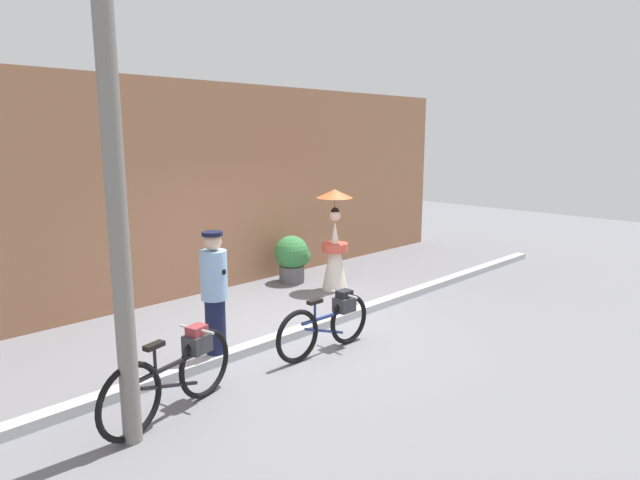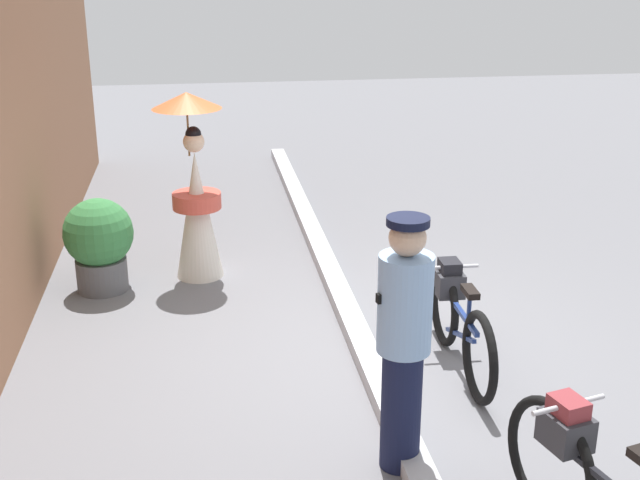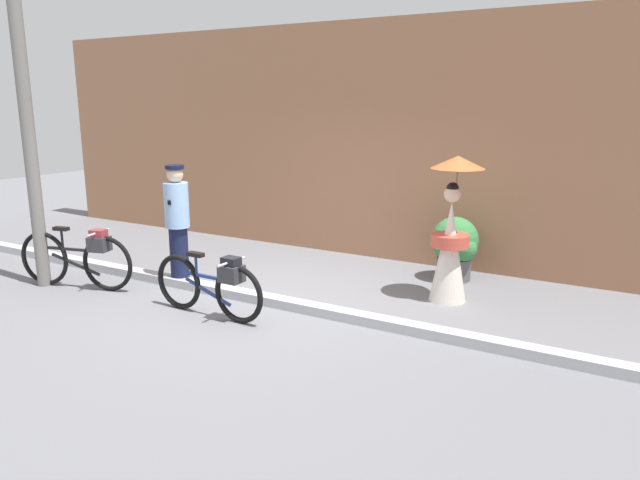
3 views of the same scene
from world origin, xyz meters
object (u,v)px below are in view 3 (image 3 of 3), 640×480
person_with_parasol (451,234)px  potted_plant_by_door (456,246)px  bicycle_far_side (79,257)px  utility_pole (26,113)px  bicycle_near_officer (212,284)px  person_officer (177,222)px

person_with_parasol → potted_plant_by_door: 1.04m
bicycle_far_side → utility_pole: bearing=-163.1°
bicycle_near_officer → person_officer: person_officer is taller
person_officer → utility_pole: bearing=-148.6°
bicycle_near_officer → bicycle_far_side: size_ratio=0.94×
bicycle_near_officer → potted_plant_by_door: size_ratio=1.78×
bicycle_far_side → utility_pole: (-0.58, -0.18, 1.95)m
potted_plant_by_door → utility_pole: 6.21m
bicycle_near_officer → bicycle_far_side: (-2.33, -0.05, 0.04)m
person_with_parasol → utility_pole: utility_pole is taller
bicycle_near_officer → potted_plant_by_door: 3.62m
person_with_parasol → bicycle_near_officer: bearing=-138.2°
person_officer → person_with_parasol: bearing=19.4°
utility_pole → potted_plant_by_door: bearing=32.8°
person_with_parasol → utility_pole: bearing=-156.5°
potted_plant_by_door → bicycle_far_side: bearing=-145.5°
bicycle_near_officer → utility_pole: bearing=-175.6°
bicycle_near_officer → utility_pole: (-2.91, -0.22, 1.99)m
potted_plant_by_door → utility_pole: utility_pole is taller
utility_pole → person_officer: bearing=31.4°
person_officer → utility_pole: 2.44m
person_officer → person_with_parasol: person_with_parasol is taller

